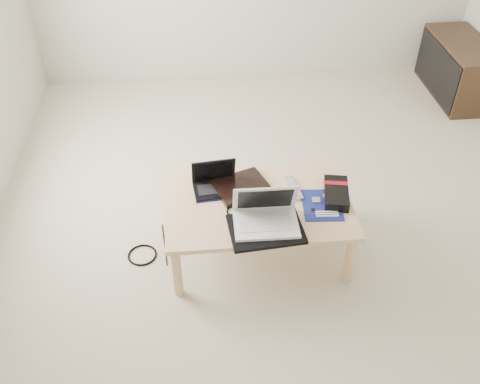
{
  "coord_description": "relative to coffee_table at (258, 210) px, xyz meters",
  "views": [
    {
      "loc": [
        -0.59,
        -2.75,
        2.48
      ],
      "look_at": [
        -0.37,
        -0.39,
        0.5
      ],
      "focal_mm": 40.0,
      "sensor_mm": 36.0,
      "label": 1
    }
  ],
  "objects": [
    {
      "name": "gpu_box",
      "position": [
        0.47,
        0.01,
        0.08
      ],
      "size": [
        0.19,
        0.3,
        0.06
      ],
      "color": "black",
      "rests_on": "coffee_table"
    },
    {
      "name": "book",
      "position": [
        -0.09,
        0.14,
        0.06
      ],
      "size": [
        0.38,
        0.35,
        0.03
      ],
      "color": "black",
      "rests_on": "coffee_table"
    },
    {
      "name": "white_laptop",
      "position": [
        0.02,
        -0.18,
        0.12
      ],
      "size": [
        0.36,
        0.26,
        0.24
      ],
      "color": "silver",
      "rests_on": "neoprene_sleeve"
    },
    {
      "name": "coffee_table",
      "position": [
        0.0,
        0.0,
        0.0
      ],
      "size": [
        1.1,
        0.7,
        0.4
      ],
      "color": "tan",
      "rests_on": "ground"
    },
    {
      "name": "cable_coil",
      "position": [
        -0.15,
        -0.06,
        0.05
      ],
      "size": [
        0.1,
        0.1,
        0.01
      ],
      "primitive_type": "torus",
      "rotation": [
        0.0,
        0.0,
        0.12
      ],
      "color": "black",
      "rests_on": "coffee_table"
    },
    {
      "name": "media_cabinet",
      "position": [
        2.03,
        1.84,
        -0.1
      ],
      "size": [
        0.41,
        0.9,
        0.5
      ],
      "color": "#3C2718",
      "rests_on": "ground"
    },
    {
      "name": "neoprene_sleeve",
      "position": [
        0.01,
        -0.23,
        0.06
      ],
      "size": [
        0.43,
        0.33,
        0.02
      ],
      "primitive_type": "cube",
      "rotation": [
        0.0,
        0.0,
        0.09
      ],
      "color": "black",
      "rests_on": "coffee_table"
    },
    {
      "name": "tablet",
      "position": [
        -0.04,
        0.09,
        0.06
      ],
      "size": [
        0.33,
        0.29,
        0.01
      ],
      "color": "black",
      "rests_on": "coffee_table"
    },
    {
      "name": "floor_cable_coil",
      "position": [
        -0.73,
        0.02,
        -0.35
      ],
      "size": [
        0.23,
        0.23,
        0.01
      ],
      "primitive_type": "torus",
      "rotation": [
        0.0,
        0.0,
        -0.34
      ],
      "color": "black",
      "rests_on": "ground"
    },
    {
      "name": "netbook",
      "position": [
        -0.25,
        0.17,
        0.09
      ],
      "size": [
        0.28,
        0.22,
        0.19
      ],
      "color": "black",
      "rests_on": "coffee_table"
    },
    {
      "name": "remote",
      "position": [
        0.23,
        0.11,
        0.06
      ],
      "size": [
        0.08,
        0.23,
        0.02
      ],
      "color": "#ABAAAF",
      "rests_on": "coffee_table"
    },
    {
      "name": "floor_cable_trail",
      "position": [
        -0.59,
        0.11,
        -0.35
      ],
      "size": [
        0.05,
        0.37,
        0.01
      ],
      "primitive_type": "cylinder",
      "rotation": [
        1.57,
        0.0,
        0.1
      ],
      "color": "black",
      "rests_on": "ground"
    },
    {
      "name": "ground",
      "position": [
        0.26,
        0.39,
        -0.35
      ],
      "size": [
        4.0,
        4.0,
        0.0
      ],
      "primitive_type": "plane",
      "color": "beige",
      "rests_on": "ground"
    },
    {
      "name": "motherboard",
      "position": [
        0.37,
        -0.05,
        0.05
      ],
      "size": [
        0.25,
        0.3,
        0.01
      ],
      "color": "#0B184A",
      "rests_on": "coffee_table"
    }
  ]
}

